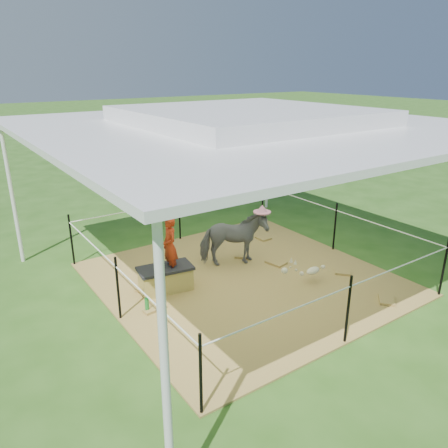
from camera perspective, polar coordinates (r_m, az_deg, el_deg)
ground at (r=7.66m, az=2.56°, el=-7.26°), size 90.00×90.00×0.00m
hay_patch at (r=7.65m, az=2.57°, el=-7.16°), size 4.60×4.60×0.03m
canopy_tent at (r=6.87m, az=2.91°, el=13.18°), size 6.30×6.30×2.90m
rope_fence at (r=7.39m, az=2.64°, el=-2.81°), size 4.54×4.54×1.00m
straw_bale at (r=7.24m, az=-7.61°, el=-7.22°), size 0.87×0.53×0.36m
dark_cloth at (r=7.15m, az=-7.69°, el=-5.76°), size 0.93×0.58×0.05m
woman at (r=7.01m, az=-7.14°, el=-2.10°), size 0.29×0.39×0.98m
green_bottle at (r=6.71m, az=-10.03°, el=-10.35°), size 0.07×0.07×0.23m
pony at (r=7.93m, az=1.24°, el=-2.00°), size 1.31×0.94×1.01m
pink_hat at (r=7.74m, az=1.27°, el=1.98°), size 0.31×0.31×0.15m
foal at (r=7.56m, az=11.55°, el=-5.81°), size 0.90×0.57×0.47m
trash_barrel at (r=14.35m, az=-2.26°, el=7.72°), size 0.80×0.80×0.96m
picnic_table_near at (r=15.23m, az=-9.12°, el=7.96°), size 2.07×1.53×0.84m
picnic_table_far at (r=17.53m, az=-1.55°, el=9.67°), size 2.22×1.87×0.80m
distant_person at (r=14.64m, az=-9.97°, el=8.35°), size 0.66×0.53×1.29m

